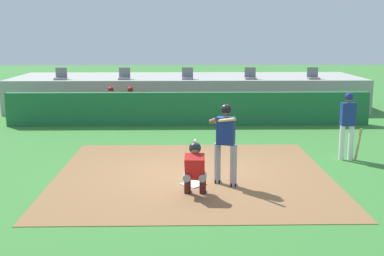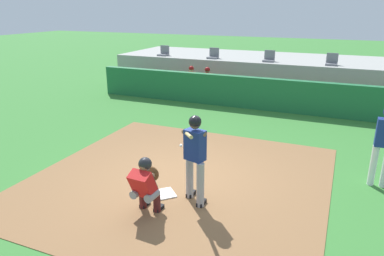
# 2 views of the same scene
# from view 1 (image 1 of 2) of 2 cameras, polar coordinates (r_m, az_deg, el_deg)

# --- Properties ---
(ground_plane) EXTENTS (80.00, 80.00, 0.00)m
(ground_plane) POSITION_cam_1_polar(r_m,az_deg,el_deg) (12.06, 0.07, -5.30)
(ground_plane) COLOR #387A33
(dirt_infield) EXTENTS (6.40, 6.40, 0.01)m
(dirt_infield) POSITION_cam_1_polar(r_m,az_deg,el_deg) (12.06, 0.07, -5.27)
(dirt_infield) COLOR olive
(dirt_infield) RESTS_ON ground
(home_plate) EXTENTS (0.62, 0.62, 0.02)m
(home_plate) POSITION_cam_1_polar(r_m,az_deg,el_deg) (11.28, 0.16, -6.30)
(home_plate) COLOR white
(home_plate) RESTS_ON dirt_infield
(batter_at_plate) EXTENTS (0.61, 0.85, 1.80)m
(batter_at_plate) POSITION_cam_1_polar(r_m,az_deg,el_deg) (11.07, 3.74, -1.25)
(batter_at_plate) COLOR #99999E
(batter_at_plate) RESTS_ON ground
(catcher_crouched) EXTENTS (0.50, 1.83, 1.13)m
(catcher_crouched) POSITION_cam_1_polar(r_m,az_deg,el_deg) (10.45, 0.29, -4.36)
(catcher_crouched) COLOR gray
(catcher_crouched) RESTS_ON ground
(on_deck_batter) EXTENTS (0.58, 0.23, 1.79)m
(on_deck_batter) POSITION_cam_1_polar(r_m,az_deg,el_deg) (13.87, 17.09, 0.68)
(on_deck_batter) COLOR silver
(on_deck_batter) RESTS_ON ground
(dugout_wall) EXTENTS (13.00, 0.30, 1.20)m
(dugout_wall) POSITION_cam_1_polar(r_m,az_deg,el_deg) (18.29, -0.38, 2.16)
(dugout_wall) COLOR #1E6638
(dugout_wall) RESTS_ON ground
(dugout_bench) EXTENTS (11.80, 0.44, 0.45)m
(dugout_bench) POSITION_cam_1_polar(r_m,az_deg,el_deg) (19.34, -0.43, 1.50)
(dugout_bench) COLOR olive
(dugout_bench) RESTS_ON ground
(dugout_player_0) EXTENTS (0.49, 0.70, 1.30)m
(dugout_player_0) POSITION_cam_1_polar(r_m,az_deg,el_deg) (19.30, -9.10, 2.70)
(dugout_player_0) COLOR #939399
(dugout_player_0) RESTS_ON ground
(dugout_player_1) EXTENTS (0.49, 0.70, 1.30)m
(dugout_player_1) POSITION_cam_1_polar(r_m,az_deg,el_deg) (19.21, -6.93, 2.72)
(dugout_player_1) COLOR #939399
(dugout_player_1) RESTS_ON ground
(stands_platform) EXTENTS (15.00, 4.40, 1.40)m
(stands_platform) POSITION_cam_1_polar(r_m,az_deg,el_deg) (22.64, -0.55, 4.07)
(stands_platform) COLOR #9E9E99
(stands_platform) RESTS_ON ground
(stadium_seat_0) EXTENTS (0.46, 0.46, 0.48)m
(stadium_seat_0) POSITION_cam_1_polar(r_m,az_deg,el_deg) (21.61, -14.49, 5.64)
(stadium_seat_0) COLOR slate
(stadium_seat_0) RESTS_ON stands_platform
(stadium_seat_1) EXTENTS (0.46, 0.46, 0.48)m
(stadium_seat_1) POSITION_cam_1_polar(r_m,az_deg,el_deg) (21.17, -7.59, 5.79)
(stadium_seat_1) COLOR slate
(stadium_seat_1) RESTS_ON stands_platform
(stadium_seat_2) EXTENTS (0.46, 0.46, 0.48)m
(stadium_seat_2) POSITION_cam_1_polar(r_m,az_deg,el_deg) (21.04, -0.50, 5.85)
(stadium_seat_2) COLOR slate
(stadium_seat_2) RESTS_ON stands_platform
(stadium_seat_3) EXTENTS (0.46, 0.46, 0.48)m
(stadium_seat_3) POSITION_cam_1_polar(r_m,az_deg,el_deg) (21.23, 6.57, 5.82)
(stadium_seat_3) COLOR slate
(stadium_seat_3) RESTS_ON stands_platform
(stadium_seat_4) EXTENTS (0.46, 0.46, 0.48)m
(stadium_seat_4) POSITION_cam_1_polar(r_m,az_deg,el_deg) (21.74, 13.41, 5.72)
(stadium_seat_4) COLOR slate
(stadium_seat_4) RESTS_ON stands_platform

